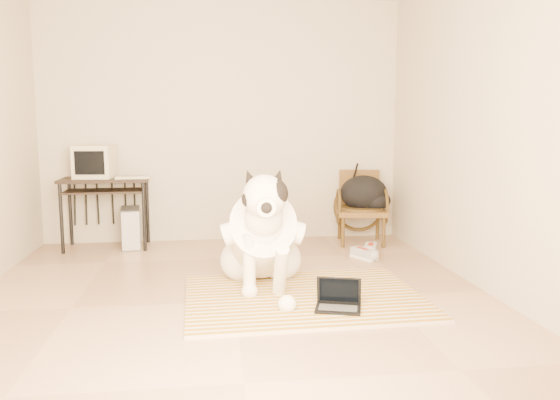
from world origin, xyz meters
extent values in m
plane|color=tan|center=(0.00, 0.00, 0.00)|extent=(4.50, 4.50, 0.00)
plane|color=#C2B59F|center=(0.00, 2.25, 1.35)|extent=(4.50, 0.00, 4.50)
plane|color=#C2B59F|center=(0.00, -2.25, 1.35)|extent=(4.50, 0.00, 4.50)
plane|color=#C2B59F|center=(2.00, 0.00, 1.35)|extent=(0.00, 4.50, 4.50)
cube|color=#B86907|center=(0.55, -0.55, 0.01)|extent=(1.79, 0.33, 0.02)
cube|color=#327438|center=(0.55, -0.27, 0.01)|extent=(1.79, 0.33, 0.02)
cube|color=#774686|center=(0.54, 0.00, 0.01)|extent=(1.79, 0.33, 0.02)
cube|color=gold|center=(0.53, 0.27, 0.01)|extent=(1.79, 0.33, 0.02)
cube|color=beige|center=(0.52, 0.55, 0.01)|extent=(1.79, 0.33, 0.02)
sphere|color=white|center=(0.09, 0.54, 0.18)|extent=(0.35, 0.35, 0.35)
sphere|color=white|center=(0.43, 0.53, 0.18)|extent=(0.35, 0.35, 0.35)
ellipsoid|color=white|center=(0.26, 0.52, 0.20)|extent=(0.43, 0.39, 0.36)
ellipsoid|color=white|center=(0.25, 0.31, 0.44)|extent=(0.47, 0.82, 0.76)
cylinder|color=white|center=(0.25, 0.33, 0.44)|extent=(0.55, 0.70, 0.70)
sphere|color=white|center=(0.24, 0.09, 0.61)|extent=(0.30, 0.30, 0.30)
sphere|color=white|center=(0.24, -0.03, 0.80)|extent=(0.32, 0.32, 0.32)
ellipsoid|color=black|center=(0.29, -0.03, 0.82)|extent=(0.25, 0.28, 0.24)
cylinder|color=white|center=(0.23, -0.17, 0.75)|extent=(0.14, 0.17, 0.14)
sphere|color=black|center=(0.23, -0.26, 0.75)|extent=(0.08, 0.08, 0.08)
cone|color=black|center=(0.13, 0.05, 0.92)|extent=(0.16, 0.17, 0.20)
cone|color=black|center=(0.35, 0.04, 0.92)|extent=(0.16, 0.17, 0.20)
torus|color=silver|center=(0.24, 0.07, 0.67)|extent=(0.29, 0.16, 0.26)
cylinder|color=white|center=(0.13, 0.08, 0.26)|extent=(0.10, 0.15, 0.49)
cylinder|color=white|center=(0.35, -0.07, 0.23)|extent=(0.11, 0.44, 0.49)
sphere|color=white|center=(0.13, 0.05, 0.06)|extent=(0.12, 0.12, 0.12)
sphere|color=white|center=(0.37, -0.30, 0.06)|extent=(0.13, 0.13, 0.13)
cone|color=black|center=(0.25, 0.83, 0.06)|extent=(0.22, 0.49, 0.12)
cube|color=black|center=(0.72, -0.34, 0.03)|extent=(0.37, 0.30, 0.02)
cube|color=#444547|center=(0.72, -0.35, 0.04)|extent=(0.30, 0.20, 0.00)
cube|color=black|center=(0.75, -0.27, 0.14)|extent=(0.32, 0.16, 0.21)
cube|color=black|center=(0.74, -0.28, 0.14)|extent=(0.28, 0.14, 0.18)
cube|color=black|center=(-1.26, 1.97, 0.74)|extent=(0.92, 0.53, 0.03)
cube|color=black|center=(-1.26, 1.92, 0.62)|extent=(0.81, 0.42, 0.02)
cylinder|color=black|center=(-1.67, 1.75, 0.36)|extent=(0.04, 0.04, 0.72)
cylinder|color=black|center=(-1.68, 2.17, 0.36)|extent=(0.04, 0.04, 0.72)
cylinder|color=black|center=(-0.85, 1.77, 0.36)|extent=(0.04, 0.04, 0.72)
cylinder|color=black|center=(-0.86, 2.19, 0.36)|extent=(0.04, 0.04, 0.72)
cube|color=beige|center=(-1.37, 2.03, 0.92)|extent=(0.42, 0.40, 0.34)
cube|color=black|center=(-1.38, 1.84, 0.92)|extent=(0.30, 0.05, 0.24)
cube|color=beige|center=(-0.96, 1.89, 0.76)|extent=(0.36, 0.16, 0.02)
cube|color=#444547|center=(-1.01, 1.98, 0.21)|extent=(0.25, 0.47, 0.43)
cube|color=#BAB9BE|center=(-0.98, 1.76, 0.21)|extent=(0.18, 0.04, 0.40)
cube|color=brown|center=(1.50, 1.84, 0.36)|extent=(0.60, 0.59, 0.05)
cylinder|color=#32220D|center=(1.50, 1.84, 0.39)|extent=(0.49, 0.49, 0.04)
cube|color=brown|center=(1.54, 2.07, 0.60)|extent=(0.46, 0.11, 0.40)
cylinder|color=#32220D|center=(1.25, 1.66, 0.16)|extent=(0.04, 0.04, 0.33)
cylinder|color=#32220D|center=(1.32, 2.09, 0.16)|extent=(0.04, 0.04, 0.33)
cylinder|color=#32220D|center=(1.68, 1.59, 0.16)|extent=(0.04, 0.04, 0.33)
cylinder|color=#32220D|center=(1.75, 2.02, 0.16)|extent=(0.04, 0.04, 0.33)
ellipsoid|color=black|center=(1.54, 1.88, 0.56)|extent=(0.52, 0.43, 0.39)
ellipsoid|color=black|center=(1.66, 1.80, 0.48)|extent=(0.33, 0.27, 0.22)
cube|color=white|center=(1.34, 1.15, 0.01)|extent=(0.24, 0.31, 0.03)
cube|color=gray|center=(1.34, 1.15, 0.05)|extent=(0.23, 0.30, 0.09)
cube|color=maroon|center=(1.34, 1.15, 0.09)|extent=(0.11, 0.15, 0.02)
cube|color=white|center=(1.45, 1.30, 0.01)|extent=(0.22, 0.33, 0.03)
cube|color=gray|center=(1.45, 1.30, 0.06)|extent=(0.21, 0.32, 0.10)
cube|color=maroon|center=(1.45, 1.30, 0.10)|extent=(0.10, 0.16, 0.02)
camera|label=1|loc=(-0.16, -3.97, 1.33)|focal=35.00mm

